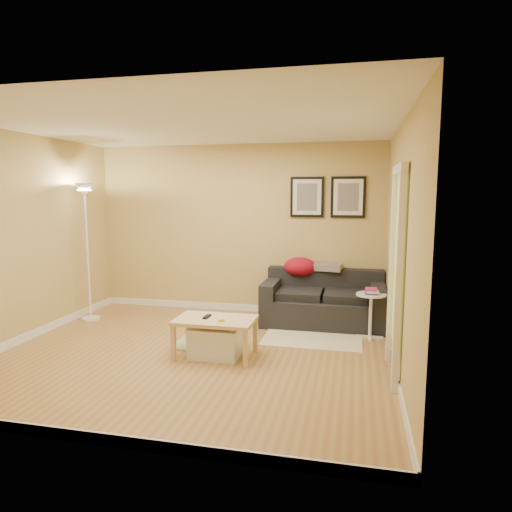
# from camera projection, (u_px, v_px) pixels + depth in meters

# --- Properties ---
(floor) EXTENTS (4.50, 4.50, 0.00)m
(floor) POSITION_uv_depth(u_px,v_px,m) (194.00, 353.00, 5.26)
(floor) COLOR #A37E46
(floor) RESTS_ON ground
(ceiling) EXTENTS (4.50, 4.50, 0.00)m
(ceiling) POSITION_uv_depth(u_px,v_px,m) (190.00, 124.00, 4.91)
(ceiling) COLOR white
(ceiling) RESTS_ON wall_back
(wall_back) EXTENTS (4.50, 0.00, 4.50)m
(wall_back) POSITION_uv_depth(u_px,v_px,m) (238.00, 229.00, 7.02)
(wall_back) COLOR tan
(wall_back) RESTS_ON ground
(wall_front) EXTENTS (4.50, 0.00, 4.50)m
(wall_front) POSITION_uv_depth(u_px,v_px,m) (91.00, 273.00, 3.15)
(wall_front) COLOR tan
(wall_front) RESTS_ON ground
(wall_left) EXTENTS (0.00, 4.00, 4.00)m
(wall_left) POSITION_uv_depth(u_px,v_px,m) (21.00, 238.00, 5.57)
(wall_left) COLOR tan
(wall_left) RESTS_ON ground
(wall_right) EXTENTS (0.00, 4.00, 4.00)m
(wall_right) POSITION_uv_depth(u_px,v_px,m) (400.00, 248.00, 4.60)
(wall_right) COLOR tan
(wall_right) RESTS_ON ground
(baseboard_back) EXTENTS (4.50, 0.02, 0.10)m
(baseboard_back) POSITION_uv_depth(u_px,v_px,m) (238.00, 307.00, 7.18)
(baseboard_back) COLOR white
(baseboard_back) RESTS_ON ground
(baseboard_front) EXTENTS (4.50, 0.02, 0.10)m
(baseboard_front) POSITION_uv_depth(u_px,v_px,m) (101.00, 439.00, 3.33)
(baseboard_front) COLOR white
(baseboard_front) RESTS_ON ground
(baseboard_left) EXTENTS (0.02, 4.00, 0.10)m
(baseboard_left) POSITION_uv_depth(u_px,v_px,m) (28.00, 336.00, 5.74)
(baseboard_left) COLOR white
(baseboard_left) RESTS_ON ground
(baseboard_right) EXTENTS (0.02, 4.00, 0.10)m
(baseboard_right) POSITION_uv_depth(u_px,v_px,m) (394.00, 365.00, 4.77)
(baseboard_right) COLOR white
(baseboard_right) RESTS_ON ground
(sofa) EXTENTS (1.70, 0.90, 0.75)m
(sofa) POSITION_uv_depth(u_px,v_px,m) (323.00, 298.00, 6.39)
(sofa) COLOR black
(sofa) RESTS_ON ground
(red_throw) EXTENTS (0.48, 0.36, 0.28)m
(red_throw) POSITION_uv_depth(u_px,v_px,m) (300.00, 267.00, 6.69)
(red_throw) COLOR maroon
(red_throw) RESTS_ON sofa
(plaid_throw) EXTENTS (0.45, 0.32, 0.10)m
(plaid_throw) POSITION_uv_depth(u_px,v_px,m) (327.00, 267.00, 6.63)
(plaid_throw) COLOR tan
(plaid_throw) RESTS_ON sofa
(framed_print_left) EXTENTS (0.50, 0.04, 0.60)m
(framed_print_left) POSITION_uv_depth(u_px,v_px,m) (307.00, 197.00, 6.69)
(framed_print_left) COLOR black
(framed_print_left) RESTS_ON wall_back
(framed_print_right) EXTENTS (0.50, 0.04, 0.60)m
(framed_print_right) POSITION_uv_depth(u_px,v_px,m) (348.00, 197.00, 6.56)
(framed_print_right) COLOR black
(framed_print_right) RESTS_ON wall_back
(area_rug) EXTENTS (1.25, 0.85, 0.01)m
(area_rug) POSITION_uv_depth(u_px,v_px,m) (312.00, 338.00, 5.79)
(area_rug) COLOR beige
(area_rug) RESTS_ON ground
(green_runner) EXTENTS (0.70, 0.50, 0.01)m
(green_runner) POSITION_uv_depth(u_px,v_px,m) (203.00, 344.00, 5.55)
(green_runner) COLOR #668C4C
(green_runner) RESTS_ON ground
(coffee_table) EXTENTS (0.99, 0.73, 0.45)m
(coffee_table) POSITION_uv_depth(u_px,v_px,m) (215.00, 338.00, 5.12)
(coffee_table) COLOR #DAB685
(coffee_table) RESTS_ON ground
(remote_control) EXTENTS (0.06, 0.16, 0.02)m
(remote_control) POSITION_uv_depth(u_px,v_px,m) (207.00, 317.00, 5.13)
(remote_control) COLOR black
(remote_control) RESTS_ON coffee_table
(tape_roll) EXTENTS (0.07, 0.07, 0.03)m
(tape_roll) POSITION_uv_depth(u_px,v_px,m) (221.00, 320.00, 4.97)
(tape_roll) COLOR yellow
(tape_roll) RESTS_ON coffee_table
(storage_bin) EXTENTS (0.58, 0.42, 0.36)m
(storage_bin) POSITION_uv_depth(u_px,v_px,m) (215.00, 341.00, 5.14)
(storage_bin) COLOR white
(storage_bin) RESTS_ON ground
(side_table) EXTENTS (0.38, 0.38, 0.58)m
(side_table) POSITION_uv_depth(u_px,v_px,m) (370.00, 316.00, 5.79)
(side_table) COLOR white
(side_table) RESTS_ON ground
(book_stack) EXTENTS (0.20, 0.24, 0.07)m
(book_stack) POSITION_uv_depth(u_px,v_px,m) (372.00, 291.00, 5.75)
(book_stack) COLOR #433091
(book_stack) RESTS_ON side_table
(floor_lamp) EXTENTS (0.26, 0.26, 2.01)m
(floor_lamp) POSITION_uv_depth(u_px,v_px,m) (88.00, 256.00, 6.54)
(floor_lamp) COLOR white
(floor_lamp) RESTS_ON ground
(doorway) EXTENTS (0.12, 1.01, 2.13)m
(doorway) POSITION_uv_depth(u_px,v_px,m) (395.00, 277.00, 4.50)
(doorway) COLOR white
(doorway) RESTS_ON ground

